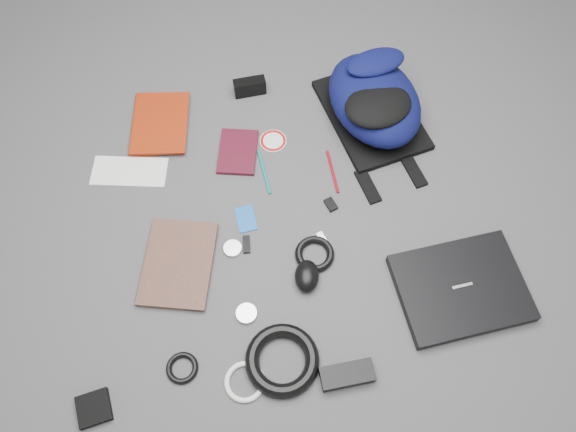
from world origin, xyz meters
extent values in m
plane|color=#4F4F51|center=(0.00, 0.00, 0.00)|extent=(4.00, 4.00, 0.00)
cube|color=black|center=(0.42, -0.30, 0.02)|extent=(0.35, 0.28, 0.03)
imported|color=maroon|center=(-0.43, 0.42, 0.01)|extent=(0.21, 0.26, 0.03)
imported|color=#A6550B|center=(-0.42, -0.06, 0.01)|extent=(0.25, 0.30, 0.02)
cube|color=white|center=(-0.45, 0.25, 0.00)|extent=(0.25, 0.15, 0.00)
cube|color=#380A16|center=(-0.11, 0.26, 0.01)|extent=(0.15, 0.19, 0.01)
cube|color=black|center=(-0.04, 0.49, 0.03)|extent=(0.10, 0.04, 0.06)
cylinder|color=white|center=(0.00, 0.28, 0.00)|extent=(0.10, 0.10, 0.00)
cylinder|color=#0E817B|center=(-0.04, 0.17, 0.00)|extent=(0.02, 0.16, 0.01)
cylinder|color=maroon|center=(0.16, 0.13, 0.00)|extent=(0.01, 0.15, 0.01)
cube|color=blue|center=(-0.12, 0.02, 0.00)|extent=(0.06, 0.09, 0.00)
cube|color=black|center=(-0.13, -0.06, 0.00)|extent=(0.03, 0.06, 0.01)
cube|color=#A4A4A6|center=(0.08, -0.09, 0.00)|extent=(0.03, 0.05, 0.01)
cube|color=black|center=(0.13, 0.02, 0.01)|extent=(0.04, 0.05, 0.01)
ellipsoid|color=black|center=(0.02, -0.19, 0.02)|extent=(0.09, 0.11, 0.05)
cylinder|color=silver|center=(-0.17, -0.07, 0.01)|extent=(0.07, 0.07, 0.01)
cylinder|color=silver|center=(-0.16, -0.26, 0.01)|extent=(0.07, 0.07, 0.01)
torus|color=black|center=(0.05, -0.13, 0.01)|extent=(0.13, 0.13, 0.02)
cube|color=black|center=(0.06, -0.47, 0.02)|extent=(0.14, 0.06, 0.03)
torus|color=black|center=(-0.09, -0.41, 0.02)|extent=(0.20, 0.20, 0.04)
cube|color=black|center=(-0.57, -0.43, 0.01)|extent=(0.09, 0.09, 0.02)
torus|color=black|center=(-0.35, -0.38, 0.01)|extent=(0.11, 0.11, 0.02)
torus|color=white|center=(-0.19, -0.44, 0.01)|extent=(0.13, 0.13, 0.01)
camera|label=1|loc=(-0.14, -0.73, 1.47)|focal=35.00mm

